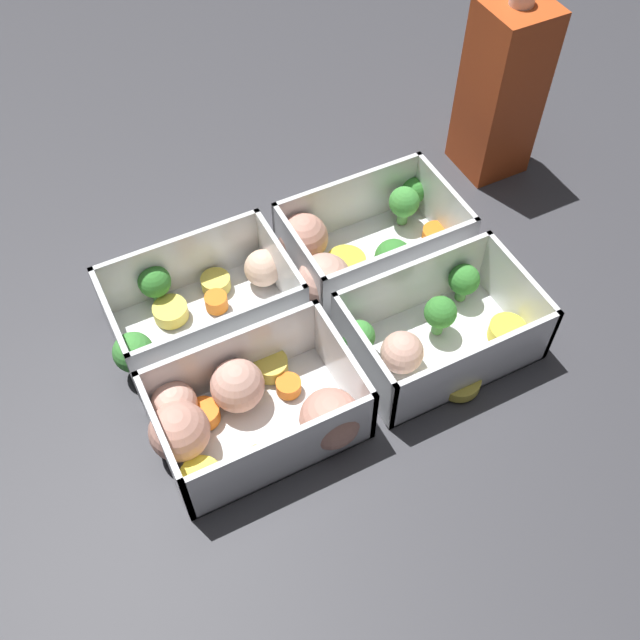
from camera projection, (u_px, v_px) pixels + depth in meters
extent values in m
plane|color=#38383D|center=(320.00, 335.00, 0.70)|extent=(4.00, 4.00, 0.00)
cube|color=white|center=(259.00, 424.00, 0.64)|extent=(0.17, 0.11, 0.00)
cube|color=white|center=(284.00, 457.00, 0.59)|extent=(0.17, 0.01, 0.07)
cube|color=white|center=(232.00, 359.00, 0.64)|extent=(0.17, 0.01, 0.07)
cube|color=white|center=(164.00, 445.00, 0.59)|extent=(0.01, 0.11, 0.07)
cube|color=white|center=(343.00, 368.00, 0.64)|extent=(0.01, 0.11, 0.07)
cylinder|color=#DBC647|center=(271.00, 366.00, 0.66)|extent=(0.04, 0.04, 0.02)
sphere|color=tan|center=(179.00, 431.00, 0.60)|extent=(0.05, 0.05, 0.05)
sphere|color=#D19E8C|center=(237.00, 385.00, 0.63)|extent=(0.05, 0.05, 0.05)
cylinder|color=orange|center=(260.00, 459.00, 0.61)|extent=(0.03, 0.03, 0.01)
cylinder|color=yellow|center=(201.00, 479.00, 0.60)|extent=(0.05, 0.05, 0.02)
cylinder|color=orange|center=(289.00, 386.00, 0.65)|extent=(0.03, 0.03, 0.01)
cylinder|color=orange|center=(204.00, 414.00, 0.63)|extent=(0.04, 0.04, 0.01)
sphere|color=#D19E8C|center=(174.00, 404.00, 0.63)|extent=(0.06, 0.06, 0.04)
sphere|color=tan|center=(330.00, 419.00, 0.61)|extent=(0.07, 0.07, 0.05)
cube|color=white|center=(437.00, 346.00, 0.69)|extent=(0.17, 0.11, 0.00)
cube|color=white|center=(474.00, 370.00, 0.64)|extent=(0.17, 0.01, 0.07)
cube|color=white|center=(411.00, 286.00, 0.69)|extent=(0.17, 0.01, 0.07)
cube|color=white|center=(362.00, 360.00, 0.64)|extent=(0.01, 0.11, 0.07)
cube|color=white|center=(516.00, 294.00, 0.69)|extent=(0.01, 0.11, 0.07)
cylinder|color=#49883F|center=(438.00, 325.00, 0.69)|extent=(0.01, 0.01, 0.02)
sphere|color=#388433|center=(441.00, 312.00, 0.67)|extent=(0.03, 0.03, 0.03)
cylinder|color=#519448|center=(358.00, 348.00, 0.68)|extent=(0.01, 0.01, 0.01)
sphere|color=#42933D|center=(359.00, 336.00, 0.66)|extent=(0.03, 0.03, 0.03)
cylinder|color=yellow|center=(507.00, 331.00, 0.69)|extent=(0.04, 0.04, 0.02)
cylinder|color=#DBC647|center=(458.00, 381.00, 0.66)|extent=(0.05, 0.05, 0.01)
cylinder|color=#49883F|center=(461.00, 292.00, 0.71)|extent=(0.01, 0.01, 0.02)
sphere|color=#388433|center=(464.00, 279.00, 0.70)|extent=(0.03, 0.03, 0.03)
sphere|color=#D19E8C|center=(402.00, 352.00, 0.66)|extent=(0.05, 0.05, 0.04)
cube|color=white|center=(206.00, 321.00, 0.71)|extent=(0.17, 0.11, 0.00)
cube|color=white|center=(223.00, 342.00, 0.65)|extent=(0.17, 0.01, 0.07)
cube|color=white|center=(181.00, 263.00, 0.71)|extent=(0.17, 0.01, 0.07)
cube|color=white|center=(116.00, 333.00, 0.66)|extent=(0.01, 0.11, 0.07)
cube|color=white|center=(281.00, 271.00, 0.70)|extent=(0.01, 0.11, 0.07)
cylinder|color=#DBC647|center=(216.00, 283.00, 0.72)|extent=(0.03, 0.03, 0.01)
cylinder|color=#49883F|center=(158.00, 294.00, 0.71)|extent=(0.01, 0.01, 0.01)
sphere|color=#388433|center=(154.00, 281.00, 0.70)|extent=(0.03, 0.03, 0.03)
cylinder|color=#519448|center=(138.00, 365.00, 0.67)|extent=(0.01, 0.01, 0.01)
sphere|color=#42933D|center=(133.00, 352.00, 0.65)|extent=(0.04, 0.04, 0.04)
cylinder|color=#DBC647|center=(171.00, 312.00, 0.70)|extent=(0.05, 0.05, 0.01)
sphere|color=beige|center=(263.00, 268.00, 0.72)|extent=(0.05, 0.05, 0.04)
cylinder|color=orange|center=(180.00, 356.00, 0.67)|extent=(0.04, 0.04, 0.01)
cylinder|color=orange|center=(216.00, 302.00, 0.71)|extent=(0.03, 0.03, 0.02)
cube|color=white|center=(372.00, 257.00, 0.76)|extent=(0.17, 0.11, 0.00)
cube|color=white|center=(400.00, 272.00, 0.70)|extent=(0.17, 0.01, 0.07)
cube|color=white|center=(348.00, 203.00, 0.76)|extent=(0.17, 0.01, 0.07)
cube|color=white|center=(299.00, 264.00, 0.71)|extent=(0.01, 0.11, 0.07)
cube|color=white|center=(443.00, 209.00, 0.75)|extent=(0.01, 0.11, 0.07)
cylinder|color=orange|center=(368.00, 279.00, 0.73)|extent=(0.03, 0.03, 0.01)
cylinder|color=orange|center=(306.00, 275.00, 0.73)|extent=(0.03, 0.03, 0.01)
cylinder|color=#49883F|center=(412.00, 201.00, 0.79)|extent=(0.01, 0.01, 0.01)
sphere|color=#388433|center=(414.00, 190.00, 0.78)|extent=(0.03, 0.03, 0.03)
sphere|color=tan|center=(304.00, 238.00, 0.74)|extent=(0.07, 0.07, 0.05)
cylinder|color=#49883F|center=(392.00, 272.00, 0.73)|extent=(0.01, 0.01, 0.01)
sphere|color=#388433|center=(394.00, 258.00, 0.72)|extent=(0.04, 0.04, 0.04)
cylinder|color=yellow|center=(346.00, 264.00, 0.74)|extent=(0.06, 0.06, 0.01)
cylinder|color=orange|center=(436.00, 234.00, 0.76)|extent=(0.03, 0.03, 0.01)
sphere|color=#D19E8C|center=(325.00, 280.00, 0.70)|extent=(0.07, 0.07, 0.05)
cylinder|color=#519448|center=(402.00, 216.00, 0.78)|extent=(0.01, 0.01, 0.02)
sphere|color=#42933D|center=(404.00, 202.00, 0.76)|extent=(0.03, 0.03, 0.03)
cube|color=#D14C1E|center=(501.00, 91.00, 0.77)|extent=(0.07, 0.07, 0.19)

